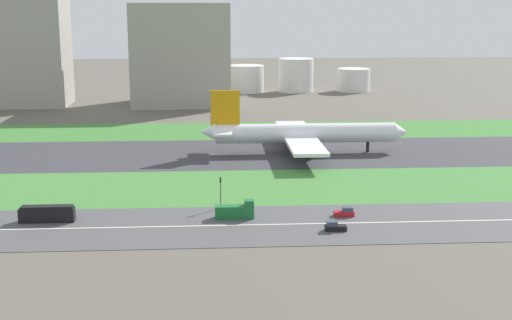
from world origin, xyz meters
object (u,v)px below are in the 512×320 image
object	(u,v)px
fuel_tank_centre	(296,75)
fuel_tank_east	(353,80)
car_4	(345,212)
hangar_building	(181,54)
terminal_building	(10,51)
car_3	(335,227)
truck_0	(236,211)
bus_0	(47,214)
airliner	(300,133)
fuel_tank_west	(246,79)
traffic_light	(221,190)

from	to	relation	value
fuel_tank_centre	fuel_tank_east	bearing A→B (deg)	0.00
car_4	hangar_building	bearing A→B (deg)	103.04
terminal_building	fuel_tank_east	bearing A→B (deg)	15.13
terminal_building	car_3	bearing A→B (deg)	-59.00
truck_0	car_3	size ratio (longest dim) A/B	1.91
fuel_tank_centre	hangar_building	bearing A→B (deg)	-142.36
bus_0	car_4	xyz separation A→B (m)	(64.04, 0.00, -0.90)
truck_0	car_3	xyz separation A→B (m)	(19.89, -10.00, -0.75)
car_3	hangar_building	xyz separation A→B (m)	(-38.17, 192.00, 22.07)
airliner	car_3	size ratio (longest dim) A/B	14.77
airliner	terminal_building	distance (m)	165.16
terminal_building	fuel_tank_west	world-z (taller)	terminal_building
car_4	fuel_tank_centre	distance (m)	227.71
fuel_tank_west	car_3	bearing A→B (deg)	-88.51
car_3	bus_0	bearing A→B (deg)	-9.45
airliner	car_4	distance (m)	68.22
truck_0	car_4	distance (m)	23.89
car_3	traffic_light	xyz separation A→B (m)	(-23.02, 17.99, 3.37)
traffic_light	fuel_tank_centre	xyz separation A→B (m)	(43.20, 219.01, 4.46)
car_3	terminal_building	world-z (taller)	terminal_building
bus_0	fuel_tank_centre	bearing A→B (deg)	70.53
bus_0	terminal_building	xyz separation A→B (m)	(-55.31, 182.00, 23.16)
truck_0	hangar_building	bearing A→B (deg)	95.73
airliner	traffic_light	bearing A→B (deg)	-113.17
traffic_light	fuel_tank_west	bearing A→B (deg)	85.60
bus_0	traffic_light	distance (m)	37.97
car_3	traffic_light	bearing A→B (deg)	-38.02
airliner	bus_0	bearing A→B (deg)	-132.69
airliner	car_3	bearing A→B (deg)	-91.96
truck_0	terminal_building	size ratio (longest dim) A/B	0.16
airliner	truck_0	world-z (taller)	airliner
bus_0	car_3	bearing A→B (deg)	-9.45
terminal_building	fuel_tank_centre	world-z (taller)	terminal_building
terminal_building	hangar_building	xyz separation A→B (m)	(77.20, 0.00, -1.99)
fuel_tank_west	fuel_tank_east	bearing A→B (deg)	0.00
car_3	traffic_light	world-z (taller)	traffic_light
hangar_building	fuel_tank_west	xyz separation A→B (m)	(32.00, 45.00, -15.97)
truck_0	terminal_building	distance (m)	206.84
truck_0	fuel_tank_west	size ratio (longest dim) A/B	0.46
hangar_building	fuel_tank_west	bearing A→B (deg)	54.58
bus_0	hangar_building	bearing A→B (deg)	83.14
car_3	car_4	xyz separation A→B (m)	(3.99, 10.00, 0.00)
car_4	fuel_tank_west	xyz separation A→B (m)	(-10.15, 227.00, 6.10)
car_4	fuel_tank_centre	xyz separation A→B (m)	(16.20, 227.00, 7.82)
truck_0	car_4	xyz separation A→B (m)	(23.88, 0.00, -0.75)
traffic_light	fuel_tank_west	size ratio (longest dim) A/B	0.39
hangar_building	fuel_tank_centre	bearing A→B (deg)	37.64
hangar_building	truck_0	bearing A→B (deg)	-84.27
traffic_light	fuel_tank_east	xyz separation A→B (m)	(74.05, 219.01, 1.73)
truck_0	car_4	size ratio (longest dim) A/B	1.91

